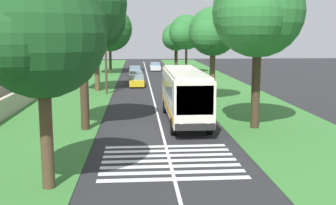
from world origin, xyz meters
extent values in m
plane|color=#262628|center=(0.00, 0.00, 0.00)|extent=(160.00, 160.00, 0.00)
cube|color=#387533|center=(15.00, 8.20, 0.02)|extent=(120.00, 8.00, 0.04)
cube|color=#387533|center=(15.00, -8.20, 0.02)|extent=(120.00, 8.00, 0.04)
cube|color=silver|center=(15.00, 0.00, 0.00)|extent=(110.00, 0.16, 0.01)
cube|color=silver|center=(3.19, -1.80, 2.10)|extent=(11.00, 2.50, 2.90)
cube|color=slate|center=(3.49, -1.80, 2.62)|extent=(9.68, 2.54, 0.85)
cube|color=slate|center=(-2.27, -1.80, 2.45)|extent=(0.08, 2.20, 1.74)
cube|color=orange|center=(3.19, -1.80, 1.10)|extent=(10.78, 2.53, 0.36)
cube|color=silver|center=(3.19, -1.80, 3.64)|extent=(10.56, 2.30, 0.18)
cube|color=black|center=(-2.39, -1.80, 0.87)|extent=(0.16, 2.40, 0.40)
sphere|color=#F2EDCC|center=(-2.33, -1.00, 1.00)|extent=(0.24, 0.24, 0.24)
sphere|color=#F2EDCC|center=(-2.33, -2.60, 1.00)|extent=(0.24, 0.24, 0.24)
cylinder|color=black|center=(-0.71, -0.65, 0.55)|extent=(1.10, 0.32, 1.10)
cylinder|color=black|center=(6.69, -0.65, 0.55)|extent=(1.10, 0.32, 1.10)
cylinder|color=black|center=(-0.71, -2.95, 0.55)|extent=(1.10, 0.32, 1.10)
cylinder|color=black|center=(6.69, -2.95, 0.55)|extent=(1.10, 0.32, 1.10)
cube|color=silver|center=(-8.77, 0.00, 0.00)|extent=(0.45, 6.80, 0.01)
cube|color=silver|center=(-7.87, 0.00, 0.00)|extent=(0.45, 6.80, 0.01)
cube|color=silver|center=(-6.97, 0.00, 0.00)|extent=(0.45, 6.80, 0.01)
cube|color=silver|center=(-6.07, 0.00, 0.00)|extent=(0.45, 6.80, 0.01)
cube|color=silver|center=(-5.17, 0.00, 0.00)|extent=(0.45, 6.80, 0.01)
cube|color=silver|center=(-4.27, 0.00, 0.00)|extent=(0.45, 6.80, 0.01)
cube|color=silver|center=(-3.37, 0.00, 0.00)|extent=(0.45, 6.80, 0.01)
cube|color=gold|center=(24.13, 1.61, 0.53)|extent=(4.30, 1.75, 0.70)
cube|color=slate|center=(24.03, 1.61, 1.15)|extent=(2.00, 1.61, 0.55)
cylinder|color=black|center=(22.78, 2.39, 0.32)|extent=(0.64, 0.22, 0.64)
cylinder|color=black|center=(25.48, 2.39, 0.32)|extent=(0.64, 0.22, 0.64)
cylinder|color=black|center=(22.78, 0.83, 0.32)|extent=(0.64, 0.22, 0.64)
cylinder|color=black|center=(25.48, 0.83, 0.32)|extent=(0.64, 0.22, 0.64)
cube|color=gold|center=(29.80, 1.72, 0.53)|extent=(4.30, 1.75, 0.70)
cube|color=slate|center=(29.70, 1.72, 1.15)|extent=(2.00, 1.61, 0.55)
cylinder|color=black|center=(28.45, 2.50, 0.32)|extent=(0.64, 0.22, 0.64)
cylinder|color=black|center=(31.15, 2.50, 0.32)|extent=(0.64, 0.22, 0.64)
cylinder|color=black|center=(28.45, 0.94, 0.32)|extent=(0.64, 0.22, 0.64)
cylinder|color=black|center=(31.15, 0.94, 0.32)|extent=(0.64, 0.22, 0.64)
cube|color=gray|center=(37.99, 1.86, 0.53)|extent=(4.30, 1.75, 0.70)
cube|color=slate|center=(37.89, 1.86, 1.15)|extent=(2.00, 1.61, 0.55)
cylinder|color=black|center=(36.64, 2.64, 0.32)|extent=(0.64, 0.22, 0.64)
cylinder|color=black|center=(39.34, 2.64, 0.32)|extent=(0.64, 0.22, 0.64)
cylinder|color=black|center=(36.64, 1.08, 0.32)|extent=(0.64, 0.22, 0.64)
cylinder|color=black|center=(39.34, 1.08, 0.32)|extent=(0.64, 0.22, 0.64)
cube|color=silver|center=(46.07, -1.59, 0.53)|extent=(4.30, 1.75, 0.70)
cube|color=slate|center=(45.97, -1.59, 1.15)|extent=(2.00, 1.61, 0.55)
cylinder|color=black|center=(44.72, -0.81, 0.32)|extent=(0.64, 0.22, 0.64)
cylinder|color=black|center=(47.42, -0.81, 0.32)|extent=(0.64, 0.22, 0.64)
cylinder|color=black|center=(44.72, -2.37, 0.32)|extent=(0.64, 0.22, 0.64)
cylinder|color=black|center=(47.42, -2.37, 0.32)|extent=(0.64, 0.22, 0.64)
cylinder|color=#4C3826|center=(-9.50, 5.26, 2.48)|extent=(0.52, 0.52, 4.89)
sphere|color=#19471E|center=(-9.50, 5.26, 6.34)|extent=(5.12, 5.12, 5.12)
sphere|color=#19471E|center=(-7.96, 5.26, 5.95)|extent=(3.39, 3.39, 3.39)
sphere|color=#19471E|center=(-10.77, 6.03, 5.95)|extent=(3.00, 3.00, 3.00)
cylinder|color=brown|center=(20.27, 5.99, 3.01)|extent=(0.56, 0.56, 5.94)
sphere|color=#19471E|center=(20.27, 5.99, 7.78)|extent=(6.54, 6.54, 6.54)
sphere|color=#19471E|center=(22.23, 5.99, 7.29)|extent=(3.89, 3.89, 3.89)
sphere|color=#19471E|center=(18.63, 6.97, 7.29)|extent=(4.70, 4.70, 4.70)
cylinder|color=#3D2D1E|center=(1.15, 5.04, 3.33)|extent=(0.56, 0.56, 6.57)
sphere|color=#19471E|center=(1.15, 5.04, 8.20)|extent=(5.78, 5.78, 5.78)
sphere|color=#19471E|center=(2.88, 5.04, 7.77)|extent=(3.88, 3.88, 3.88)
sphere|color=#19471E|center=(-0.30, 5.90, 7.77)|extent=(3.36, 3.36, 3.36)
cylinder|color=#3D2D1E|center=(41.16, 5.81, 2.58)|extent=(0.43, 0.43, 5.08)
sphere|color=#1E5623|center=(41.16, 5.81, 7.07)|extent=(7.10, 7.10, 7.10)
sphere|color=#1E5623|center=(43.29, 5.81, 6.54)|extent=(4.47, 4.47, 4.47)
sphere|color=#1E5623|center=(39.38, 6.88, 6.54)|extent=(4.93, 4.93, 4.93)
cylinder|color=#3D2D1E|center=(0.79, -6.30, 3.07)|extent=(0.58, 0.58, 6.07)
sphere|color=#286B2D|center=(0.79, -6.30, 7.75)|extent=(5.98, 5.98, 5.98)
sphere|color=#286B2D|center=(2.58, -6.30, 7.30)|extent=(3.91, 3.91, 3.91)
sphere|color=#286B2D|center=(-0.71, -5.40, 7.30)|extent=(4.13, 4.13, 4.13)
cylinder|color=brown|center=(12.66, -5.54, 2.66)|extent=(0.53, 0.53, 5.23)
sphere|color=#286B2D|center=(12.66, -5.54, 6.53)|extent=(4.56, 4.56, 4.56)
sphere|color=#286B2D|center=(14.02, -5.54, 6.18)|extent=(3.26, 3.26, 3.26)
sphere|color=#286B2D|center=(11.52, -4.86, 6.18)|extent=(3.17, 3.17, 3.17)
cylinder|color=#3D2D1E|center=(40.00, -6.28, 2.54)|extent=(0.36, 0.36, 5.00)
sphere|color=#286B2D|center=(40.00, -6.28, 6.56)|extent=(5.50, 5.50, 5.50)
sphere|color=#286B2D|center=(41.65, -6.28, 6.14)|extent=(3.23, 3.23, 3.23)
sphere|color=#286B2D|center=(38.63, -5.46, 6.14)|extent=(3.83, 3.83, 3.83)
cylinder|color=#3D2D1E|center=(50.61, -5.66, 2.21)|extent=(0.59, 0.59, 4.34)
sphere|color=#286B2D|center=(50.61, -5.66, 5.78)|extent=(5.12, 5.12, 5.12)
sphere|color=#286B2D|center=(52.15, -5.66, 5.40)|extent=(3.60, 3.60, 3.60)
sphere|color=#286B2D|center=(49.33, -4.89, 5.40)|extent=(3.72, 3.72, 3.72)
cylinder|color=#473828|center=(17.79, 4.81, 3.94)|extent=(0.24, 0.24, 7.81)
cube|color=#3D3326|center=(17.79, 4.81, 7.25)|extent=(0.12, 1.40, 0.12)
cube|color=#B2A893|center=(20.00, 11.60, 0.81)|extent=(70.00, 0.40, 1.53)
camera|label=1|loc=(-26.16, 1.58, 6.30)|focal=44.47mm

